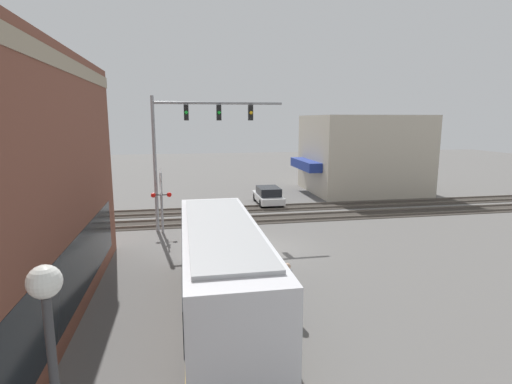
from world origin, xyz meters
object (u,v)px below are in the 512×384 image
(pedestrian_near_bus, at_px, (287,288))
(city_bus, at_px, (222,266))
(crossing_signal, at_px, (161,195))
(parked_car_white, at_px, (268,196))

(pedestrian_near_bus, bearing_deg, city_bus, 78.18)
(city_bus, distance_m, pedestrian_near_bus, 2.34)
(city_bus, height_order, crossing_signal, crossing_signal)
(pedestrian_near_bus, bearing_deg, parked_car_white, -10.23)
(parked_car_white, relative_size, pedestrian_near_bus, 2.27)
(city_bus, relative_size, pedestrian_near_bus, 5.45)
(city_bus, bearing_deg, crossing_signal, 13.07)
(city_bus, xyz_separation_m, parked_car_white, (17.50, -5.40, -1.11))
(city_bus, height_order, pedestrian_near_bus, city_bus)
(pedestrian_near_bus, bearing_deg, crossing_signal, 22.72)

